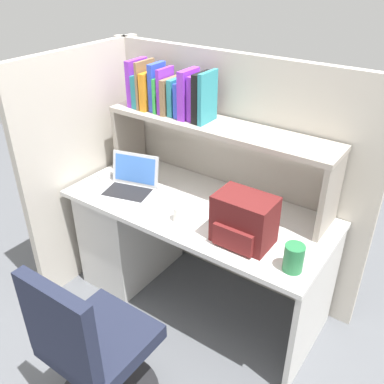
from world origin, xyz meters
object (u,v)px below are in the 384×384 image
object	(u,v)px
computer_mouse	(106,176)
office_chair	(94,356)
backpack	(244,221)
paper_cup	(180,214)
laptop	(131,184)
snack_canister	(294,258)

from	to	relation	value
computer_mouse	office_chair	xyz separation A→B (m)	(0.75, -0.87, -0.35)
backpack	paper_cup	bearing A→B (deg)	-175.41
computer_mouse	paper_cup	bearing A→B (deg)	5.89
backpack	computer_mouse	bearing A→B (deg)	175.39
computer_mouse	laptop	bearing A→B (deg)	8.60
office_chair	paper_cup	bearing A→B (deg)	-87.25
office_chair	snack_canister	bearing A→B (deg)	-132.28
backpack	office_chair	world-z (taller)	backpack
paper_cup	backpack	bearing A→B (deg)	4.59
laptop	computer_mouse	world-z (taller)	laptop
backpack	snack_canister	world-z (taller)	backpack
backpack	office_chair	size ratio (longest dim) A/B	0.32
snack_canister	computer_mouse	bearing A→B (deg)	173.89
office_chair	computer_mouse	bearing A→B (deg)	-50.09
paper_cup	snack_canister	xyz separation A→B (m)	(0.68, -0.03, 0.03)
laptop	computer_mouse	bearing A→B (deg)	173.18
backpack	computer_mouse	xyz separation A→B (m)	(-1.08, 0.09, -0.11)
laptop	office_chair	bearing A→B (deg)	-59.54
paper_cup	laptop	bearing A→B (deg)	168.95
laptop	backpack	world-z (taller)	backpack
office_chair	backpack	bearing A→B (deg)	-113.88
laptop	computer_mouse	distance (m)	0.26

